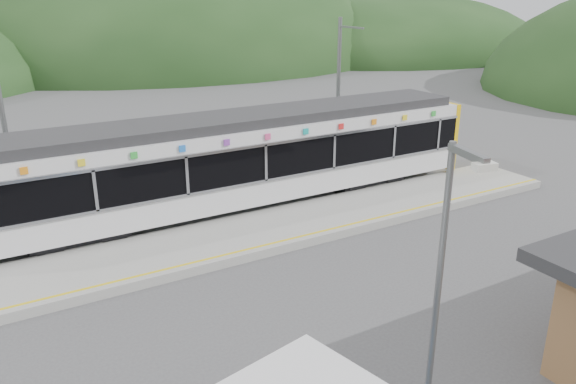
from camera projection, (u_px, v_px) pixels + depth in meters
ground at (309, 276)px, 16.86m from camera, size 120.00×120.00×0.00m
hills at (365, 190)px, 24.10m from camera, size 146.00×149.00×26.00m
platform at (258, 233)px, 19.49m from camera, size 26.00×3.20×0.30m
yellow_line at (276, 242)px, 18.38m from camera, size 26.00×0.10×0.01m
train at (236, 159)px, 21.28m from camera, size 20.44×3.01×3.74m
catenary_mast_west at (5, 128)px, 19.26m from camera, size 0.18×1.80×7.00m
catenary_mast_east at (339, 93)px, 25.92m from camera, size 0.18×1.80×7.00m
lamp_post at (445, 273)px, 9.72m from camera, size 0.38×1.05×5.77m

